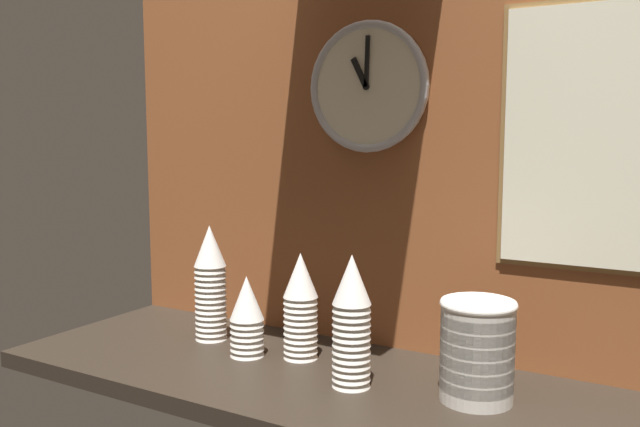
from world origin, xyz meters
The scene contains 9 objects.
ground_plane centered at (0.00, 0.00, -0.02)m, with size 1.60×0.56×0.04m, color black.
wall_tiled_back centered at (0.00, 0.27, 0.53)m, with size 1.60×0.03×1.05m.
cup_stack_center_left centered at (-0.25, 0.01, 0.10)m, with size 0.08×0.08×0.20m.
cup_stack_left centered at (-0.41, 0.07, 0.15)m, with size 0.08×0.08×0.31m.
cup_stack_center_right centered at (0.07, -0.04, 0.15)m, with size 0.08×0.08×0.29m.
cup_stack_center centered at (-0.12, 0.06, 0.13)m, with size 0.08×0.08×0.26m.
bowl_stack_right centered at (0.33, 0.03, 0.11)m, with size 0.16×0.16×0.21m.
wall_clock centered at (-0.03, 0.23, 0.66)m, with size 0.32×0.03×0.32m.
menu_board centered at (0.53, 0.24, 0.54)m, with size 0.47×0.01×0.58m.
Camera 1 is at (0.73, -1.29, 0.55)m, focal length 38.00 mm.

